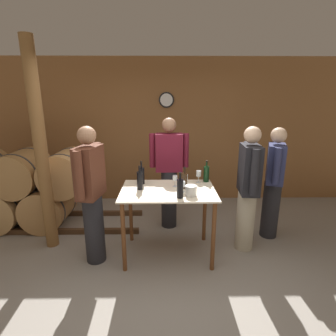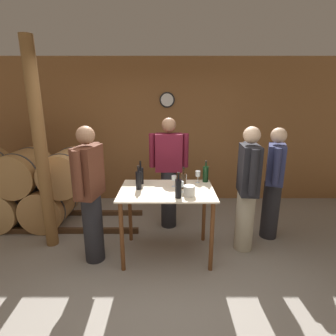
{
  "view_description": "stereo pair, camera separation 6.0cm",
  "coord_description": "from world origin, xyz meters",
  "px_view_note": "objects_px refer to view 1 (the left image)",
  "views": [
    {
      "loc": [
        0.01,
        -2.5,
        2.01
      ],
      "look_at": [
        0.06,
        0.64,
        1.15
      ],
      "focal_mm": 28.0,
      "sensor_mm": 36.0,
      "label": 1
    },
    {
      "loc": [
        0.07,
        -2.5,
        2.01
      ],
      "look_at": [
        0.06,
        0.64,
        1.15
      ],
      "focal_mm": 28.0,
      "sensor_mm": 36.0,
      "label": 2
    }
  ],
  "objects_px": {
    "wine_bottle_far_left": "(140,180)",
    "person_visitor_with_scarf": "(169,171)",
    "wine_bottle_right": "(184,180)",
    "person_visitor_bearded": "(274,181)",
    "wooden_post": "(41,150)",
    "wine_glass_near_center": "(183,184)",
    "wine_glass_near_left": "(175,178)",
    "wine_glass_near_right": "(185,178)",
    "wine_bottle_center": "(180,188)",
    "wine_glass_far_side": "(199,174)",
    "wine_bottle_far_right": "(206,173)",
    "person_host": "(91,194)",
    "ice_bucket": "(191,191)",
    "person_visitor_near_door": "(248,187)",
    "wine_bottle_left": "(142,175)"
  },
  "relations": [
    {
      "from": "wine_bottle_far_left",
      "to": "person_visitor_with_scarf",
      "type": "distance_m",
      "value": 0.86
    },
    {
      "from": "ice_bucket",
      "to": "person_visitor_with_scarf",
      "type": "distance_m",
      "value": 1.02
    },
    {
      "from": "wine_glass_near_center",
      "to": "person_visitor_near_door",
      "type": "bearing_deg",
      "value": 13.54
    },
    {
      "from": "wine_glass_near_center",
      "to": "wine_bottle_right",
      "type": "bearing_deg",
      "value": 76.89
    },
    {
      "from": "wine_bottle_right",
      "to": "wine_glass_near_right",
      "type": "bearing_deg",
      "value": 80.97
    },
    {
      "from": "wine_bottle_left",
      "to": "wine_bottle_far_right",
      "type": "relative_size",
      "value": 1.07
    },
    {
      "from": "person_visitor_bearded",
      "to": "wine_glass_far_side",
      "type": "bearing_deg",
      "value": -170.96
    },
    {
      "from": "ice_bucket",
      "to": "person_visitor_bearded",
      "type": "height_order",
      "value": "person_visitor_bearded"
    },
    {
      "from": "wooden_post",
      "to": "ice_bucket",
      "type": "xyz_separation_m",
      "value": [
        1.87,
        -0.44,
        -0.39
      ]
    },
    {
      "from": "wooden_post",
      "to": "wine_glass_near_center",
      "type": "distance_m",
      "value": 1.85
    },
    {
      "from": "wooden_post",
      "to": "wine_glass_near_right",
      "type": "distance_m",
      "value": 1.87
    },
    {
      "from": "person_visitor_bearded",
      "to": "wine_bottle_far_left",
      "type": "bearing_deg",
      "value": -167.01
    },
    {
      "from": "wine_bottle_far_right",
      "to": "person_visitor_near_door",
      "type": "xyz_separation_m",
      "value": [
        0.52,
        -0.19,
        -0.13
      ]
    },
    {
      "from": "wine_glass_far_side",
      "to": "wine_glass_near_center",
      "type": "bearing_deg",
      "value": -123.79
    },
    {
      "from": "wine_bottle_center",
      "to": "ice_bucket",
      "type": "bearing_deg",
      "value": 26.05
    },
    {
      "from": "wooden_post",
      "to": "person_host",
      "type": "relative_size",
      "value": 1.59
    },
    {
      "from": "person_visitor_with_scarf",
      "to": "person_visitor_bearded",
      "type": "xyz_separation_m",
      "value": [
        1.47,
        -0.34,
        -0.06
      ]
    },
    {
      "from": "wine_bottle_center",
      "to": "wine_bottle_far_right",
      "type": "distance_m",
      "value": 0.7
    },
    {
      "from": "wine_bottle_far_left",
      "to": "wine_glass_near_right",
      "type": "bearing_deg",
      "value": 13.84
    },
    {
      "from": "wine_glass_near_center",
      "to": "wine_glass_near_right",
      "type": "distance_m",
      "value": 0.25
    },
    {
      "from": "person_host",
      "to": "ice_bucket",
      "type": "bearing_deg",
      "value": -3.96
    },
    {
      "from": "wine_glass_near_center",
      "to": "wooden_post",
      "type": "bearing_deg",
      "value": 169.86
    },
    {
      "from": "person_visitor_with_scarf",
      "to": "person_visitor_bearded",
      "type": "bearing_deg",
      "value": -12.97
    },
    {
      "from": "wine_glass_far_side",
      "to": "person_visitor_with_scarf",
      "type": "bearing_deg",
      "value": 126.84
    },
    {
      "from": "wine_bottle_right",
      "to": "wine_bottle_far_right",
      "type": "relative_size",
      "value": 0.94
    },
    {
      "from": "wine_glass_near_left",
      "to": "wine_glass_near_right",
      "type": "relative_size",
      "value": 1.01
    },
    {
      "from": "wine_bottle_right",
      "to": "person_visitor_near_door",
      "type": "bearing_deg",
      "value": 4.74
    },
    {
      "from": "wine_bottle_right",
      "to": "wine_glass_near_center",
      "type": "relative_size",
      "value": 2.02
    },
    {
      "from": "ice_bucket",
      "to": "person_host",
      "type": "height_order",
      "value": "person_host"
    },
    {
      "from": "person_visitor_with_scarf",
      "to": "wooden_post",
      "type": "bearing_deg",
      "value": -161.55
    },
    {
      "from": "wine_bottle_far_right",
      "to": "wine_glass_near_right",
      "type": "relative_size",
      "value": 2.02
    },
    {
      "from": "wine_bottle_center",
      "to": "wine_bottle_far_left",
      "type": "bearing_deg",
      "value": 149.13
    },
    {
      "from": "wine_bottle_far_right",
      "to": "person_host",
      "type": "xyz_separation_m",
      "value": [
        -1.43,
        -0.44,
        -0.11
      ]
    },
    {
      "from": "wine_bottle_right",
      "to": "person_visitor_bearded",
      "type": "distance_m",
      "value": 1.36
    },
    {
      "from": "wine_bottle_left",
      "to": "wine_glass_near_right",
      "type": "bearing_deg",
      "value": -6.96
    },
    {
      "from": "person_host",
      "to": "person_visitor_near_door",
      "type": "bearing_deg",
      "value": 7.25
    },
    {
      "from": "person_visitor_bearded",
      "to": "wine_glass_near_left",
      "type": "bearing_deg",
      "value": -166.8
    },
    {
      "from": "wine_bottle_far_right",
      "to": "ice_bucket",
      "type": "relative_size",
      "value": 2.17
    },
    {
      "from": "wine_bottle_left",
      "to": "wine_glass_near_right",
      "type": "height_order",
      "value": "wine_bottle_left"
    },
    {
      "from": "wine_glass_near_left",
      "to": "person_visitor_with_scarf",
      "type": "xyz_separation_m",
      "value": [
        -0.06,
        0.67,
        -0.1
      ]
    },
    {
      "from": "wine_bottle_far_right",
      "to": "wine_glass_far_side",
      "type": "height_order",
      "value": "wine_bottle_far_right"
    },
    {
      "from": "wine_glass_near_left",
      "to": "wine_glass_near_right",
      "type": "bearing_deg",
      "value": 18.78
    },
    {
      "from": "wine_glass_far_side",
      "to": "person_visitor_near_door",
      "type": "relative_size",
      "value": 0.1
    },
    {
      "from": "wine_bottle_far_left",
      "to": "wine_bottle_center",
      "type": "height_order",
      "value": "wine_bottle_center"
    },
    {
      "from": "person_visitor_with_scarf",
      "to": "wine_glass_near_center",
      "type": "bearing_deg",
      "value": -80.37
    },
    {
      "from": "wine_glass_near_right",
      "to": "ice_bucket",
      "type": "relative_size",
      "value": 1.07
    },
    {
      "from": "wooden_post",
      "to": "person_visitor_with_scarf",
      "type": "distance_m",
      "value": 1.78
    },
    {
      "from": "wine_glass_near_center",
      "to": "person_host",
      "type": "distance_m",
      "value": 1.09
    },
    {
      "from": "person_visitor_bearded",
      "to": "person_visitor_near_door",
      "type": "relative_size",
      "value": 0.97
    },
    {
      "from": "wine_bottle_right",
      "to": "wine_glass_near_center",
      "type": "bearing_deg",
      "value": -103.11
    }
  ]
}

